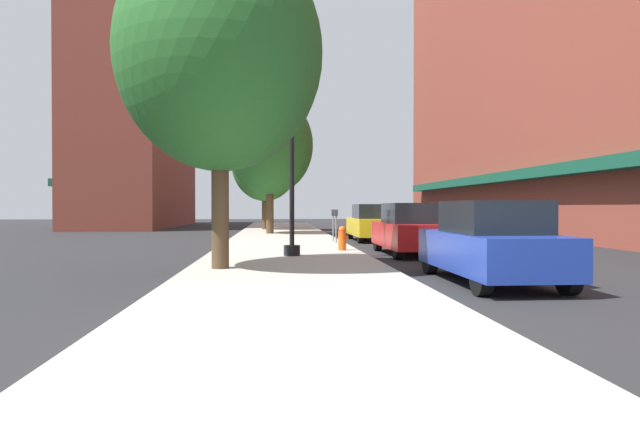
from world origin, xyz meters
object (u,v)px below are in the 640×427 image
car_blue (490,243)px  lamppost (292,150)px  parking_meter_near (333,221)px  tree_far (220,54)px  car_red (411,230)px  tree_near (270,145)px  car_yellow (372,223)px  parking_meter_far (336,222)px  fire_hydrant (342,238)px  tree_mid (265,163)px

car_blue → lamppost: bearing=128.1°
parking_meter_near → car_blue: size_ratio=0.30×
tree_far → car_red: (5.60, 4.51, -4.26)m
tree_near → car_yellow: (4.66, -4.92, -4.02)m
parking_meter_far → car_yellow: car_yellow is taller
parking_meter_near → tree_near: bearing=112.1°
car_yellow → car_red: bearing=-88.8°
lamppost → parking_meter_near: bearing=74.2°
tree_far → car_blue: (5.60, -2.07, -4.26)m
tree_near → car_red: 13.60m
tree_near → parking_meter_near: bearing=-67.9°
parking_meter_far → tree_far: size_ratio=0.17×
fire_hydrant → tree_far: tree_far is taller
parking_meter_far → fire_hydrant: bearing=-93.1°
car_blue → car_red: 6.58m
parking_meter_far → car_blue: size_ratio=0.30×
lamppost → tree_near: bearing=93.4°
car_red → lamppost: bearing=-159.7°
parking_meter_far → tree_mid: size_ratio=0.20×
tree_mid → tree_far: 22.35m
tree_near → tree_far: (-0.93, -16.63, 0.24)m
parking_meter_near → tree_far: tree_far is taller
fire_hydrant → car_blue: (2.16, -7.07, 0.29)m
lamppost → tree_near: 13.57m
parking_meter_near → car_red: 5.77m
parking_meter_far → tree_mid: 14.29m
car_red → car_yellow: 7.20m
fire_hydrant → tree_mid: bearing=99.5°
fire_hydrant → car_yellow: bearing=72.1°
lamppost → tree_far: bearing=-118.7°
lamppost → tree_mid: 19.22m
tree_near → tree_far: size_ratio=0.96×
lamppost → car_red: bearing=19.0°
tree_far → car_red: 8.36m
parking_meter_near → car_blue: bearing=-80.8°
fire_hydrant → car_red: (2.16, -0.50, 0.29)m
fire_hydrant → car_yellow: car_yellow is taller
lamppost → tree_mid: size_ratio=0.88×
parking_meter_far → tree_near: size_ratio=0.18×
car_blue → fire_hydrant: bearing=108.8°
fire_hydrant → parking_meter_far: bearing=86.9°
fire_hydrant → car_blue: car_blue is taller
fire_hydrant → car_yellow: 7.05m
car_blue → tree_mid: bearing=103.6°
tree_near → car_red: size_ratio=1.72×
tree_far → car_blue: bearing=-20.3°
lamppost → car_red: 4.73m
fire_hydrant → parking_meter_near: bearing=87.6°
fire_hydrant → tree_near: tree_near is taller
car_red → parking_meter_far: bearing=115.8°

